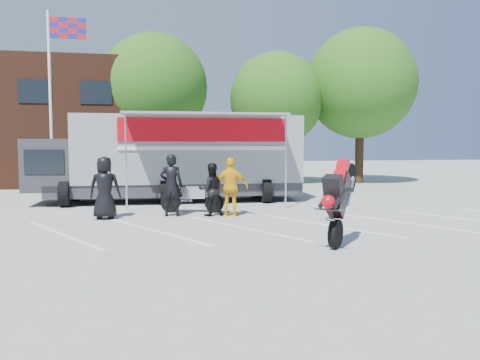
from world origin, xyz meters
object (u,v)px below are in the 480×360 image
object	(u,v)px
stunt_bike_rider	(345,243)
spectator_leather_c	(211,190)
flagpole	(56,81)
tree_right	(361,84)
tree_mid	(277,99)
spectator_leather_a	(105,188)
tree_left	(154,87)
parked_motorcycle	(192,213)
transporter_truck	(177,201)
spectator_hivis	(231,187)
spectator_leather_b	(171,185)

from	to	relation	value
stunt_bike_rider	spectator_leather_c	size ratio (longest dim) A/B	1.24
flagpole	tree_right	world-z (taller)	tree_right
tree_mid	spectator_leather_a	size ratio (longest dim) A/B	3.94
tree_left	tree_right	world-z (taller)	tree_right
parked_motorcycle	stunt_bike_rider	size ratio (longest dim) A/B	1.03
tree_mid	transporter_truck	size ratio (longest dim) A/B	0.71
tree_left	tree_right	size ratio (longest dim) A/B	0.95
tree_left	spectator_hivis	xyz separation A→B (m)	(2.22, -12.83, -4.62)
flagpole	spectator_hivis	size ratio (longest dim) A/B	4.23
flagpole	tree_mid	xyz separation A→B (m)	(11.24, 5.00, -0.11)
tree_right	stunt_bike_rider	distance (m)	18.68
flagpole	spectator_hivis	bearing A→B (deg)	-46.58
spectator_leather_a	spectator_leather_b	size ratio (longest dim) A/B	0.97
spectator_leather_b	flagpole	bearing A→B (deg)	-43.37
spectator_hivis	spectator_leather_c	bearing A→B (deg)	1.68
transporter_truck	spectator_leather_b	bearing A→B (deg)	-94.47
tree_right	parked_motorcycle	bearing A→B (deg)	-136.74
flagpole	tree_right	bearing A→B (deg)	15.48
tree_mid	spectator_leather_c	xyz separation A→B (m)	(-5.40, -11.62, -4.09)
transporter_truck	stunt_bike_rider	world-z (taller)	transporter_truck
tree_left	spectator_hivis	distance (m)	13.82
spectator_leather_a	flagpole	bearing A→B (deg)	-63.62
transporter_truck	spectator_leather_c	world-z (taller)	transporter_truck
tree_left	tree_mid	bearing A→B (deg)	-8.13
tree_left	spectator_hivis	bearing A→B (deg)	-80.19
tree_right	spectator_leather_a	xyz separation A→B (m)	(-13.72, -11.13, -4.90)
stunt_bike_rider	tree_right	bearing A→B (deg)	104.49
flagpole	spectator_leather_b	world-z (taller)	flagpole
tree_left	spectator_leather_b	size ratio (longest dim) A/B	4.31
tree_left	stunt_bike_rider	bearing A→B (deg)	-76.64
stunt_bike_rider	parked_motorcycle	bearing A→B (deg)	159.52
stunt_bike_rider	spectator_hivis	distance (m)	5.04
parked_motorcycle	stunt_bike_rider	distance (m)	6.39
tree_mid	flagpole	bearing A→B (deg)	-156.03
tree_mid	stunt_bike_rider	distance (m)	17.36
spectator_leather_c	spectator_hivis	distance (m)	0.66
spectator_leather_b	spectator_hivis	distance (m)	1.92
tree_left	spectator_leather_b	xyz separation A→B (m)	(0.33, -12.48, -4.56)
parked_motorcycle	tree_mid	bearing A→B (deg)	-14.46
stunt_bike_rider	spectator_leather_b	xyz separation A→B (m)	(-3.80, 4.92, 1.00)
flagpole	tree_left	xyz separation A→B (m)	(4.24, 6.00, 0.51)
tree_mid	spectator_leather_b	xyz separation A→B (m)	(-6.67, -11.48, -3.94)
tree_left	spectator_leather_a	xyz separation A→B (m)	(-1.72, -12.63, -4.59)
flagpole	stunt_bike_rider	bearing A→B (deg)	-53.68
stunt_bike_rider	spectator_hivis	size ratio (longest dim) A/B	1.12
spectator_leather_b	spectator_leather_c	distance (m)	1.28
tree_left	stunt_bike_rider	size ratio (longest dim) A/B	4.08
transporter_truck	stunt_bike_rider	size ratio (longest dim) A/B	5.12
tree_mid	spectator_leather_a	distance (m)	15.07
tree_left	spectator_leather_a	size ratio (longest dim) A/B	4.43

